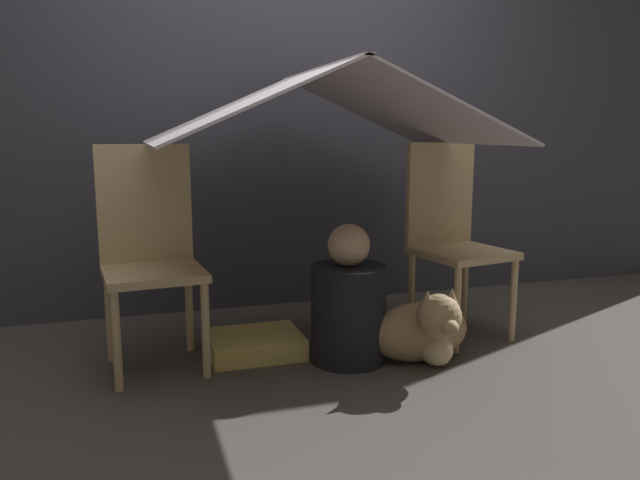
{
  "coord_description": "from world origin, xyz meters",
  "views": [
    {
      "loc": [
        -0.87,
        -2.59,
        1.06
      ],
      "look_at": [
        0.0,
        0.17,
        0.55
      ],
      "focal_mm": 35.0,
      "sensor_mm": 36.0,
      "label": 1
    }
  ],
  "objects_px": {
    "chair_right": "(452,232)",
    "dog": "(424,328)",
    "chair_left": "(150,249)",
    "person_front": "(348,306)"
  },
  "relations": [
    {
      "from": "person_front",
      "to": "dog",
      "type": "relative_size",
      "value": 1.34
    },
    {
      "from": "chair_left",
      "to": "person_front",
      "type": "distance_m",
      "value": 0.94
    },
    {
      "from": "person_front",
      "to": "chair_right",
      "type": "bearing_deg",
      "value": 20.09
    },
    {
      "from": "chair_right",
      "to": "dog",
      "type": "height_order",
      "value": "chair_right"
    },
    {
      "from": "chair_left",
      "to": "dog",
      "type": "height_order",
      "value": "chair_left"
    },
    {
      "from": "chair_left",
      "to": "chair_right",
      "type": "relative_size",
      "value": 1.0
    },
    {
      "from": "person_front",
      "to": "chair_left",
      "type": "bearing_deg",
      "value": 164.23
    },
    {
      "from": "chair_left",
      "to": "person_front",
      "type": "relative_size",
      "value": 1.55
    },
    {
      "from": "chair_left",
      "to": "person_front",
      "type": "xyz_separation_m",
      "value": [
        0.86,
        -0.24,
        -0.27
      ]
    },
    {
      "from": "chair_right",
      "to": "dog",
      "type": "distance_m",
      "value": 0.64
    }
  ]
}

